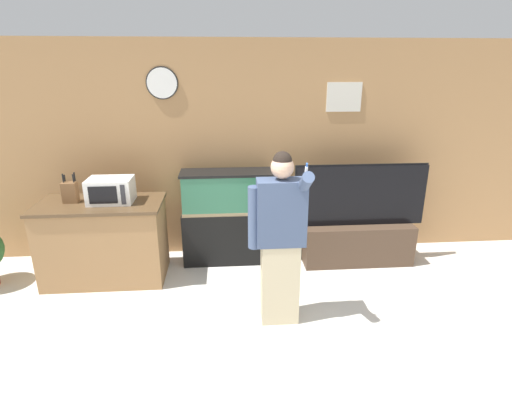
{
  "coord_description": "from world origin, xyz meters",
  "views": [
    {
      "loc": [
        -0.33,
        -1.97,
        2.31
      ],
      "look_at": [
        -0.05,
        1.72,
        1.05
      ],
      "focal_mm": 28.0,
      "sensor_mm": 36.0,
      "label": 1
    }
  ],
  "objects_px": {
    "aquarium_on_stand": "(227,217)",
    "person_standing": "(280,238)",
    "microwave": "(111,190)",
    "knife_block": "(70,192)",
    "counter_island": "(105,241)",
    "tv_on_stand": "(358,234)"
  },
  "relations": [
    {
      "from": "microwave",
      "to": "knife_block",
      "type": "bearing_deg",
      "value": 176.73
    },
    {
      "from": "counter_island",
      "to": "knife_block",
      "type": "xyz_separation_m",
      "value": [
        -0.3,
        0.03,
        0.57
      ]
    },
    {
      "from": "counter_island",
      "to": "aquarium_on_stand",
      "type": "height_order",
      "value": "aquarium_on_stand"
    },
    {
      "from": "knife_block",
      "to": "person_standing",
      "type": "xyz_separation_m",
      "value": [
        2.13,
        -0.98,
        -0.17
      ]
    },
    {
      "from": "counter_island",
      "to": "tv_on_stand",
      "type": "distance_m",
      "value": 2.94
    },
    {
      "from": "aquarium_on_stand",
      "to": "tv_on_stand",
      "type": "distance_m",
      "value": 1.59
    },
    {
      "from": "person_standing",
      "to": "microwave",
      "type": "bearing_deg",
      "value": 150.71
    },
    {
      "from": "knife_block",
      "to": "person_standing",
      "type": "height_order",
      "value": "person_standing"
    },
    {
      "from": "microwave",
      "to": "aquarium_on_stand",
      "type": "distance_m",
      "value": 1.36
    },
    {
      "from": "person_standing",
      "to": "knife_block",
      "type": "bearing_deg",
      "value": 155.37
    },
    {
      "from": "aquarium_on_stand",
      "to": "person_standing",
      "type": "bearing_deg",
      "value": -70.23
    },
    {
      "from": "counter_island",
      "to": "tv_on_stand",
      "type": "bearing_deg",
      "value": 3.26
    },
    {
      "from": "counter_island",
      "to": "knife_block",
      "type": "relative_size",
      "value": 4.17
    },
    {
      "from": "knife_block",
      "to": "aquarium_on_stand",
      "type": "relative_size",
      "value": 0.28
    },
    {
      "from": "microwave",
      "to": "tv_on_stand",
      "type": "distance_m",
      "value": 2.89
    },
    {
      "from": "microwave",
      "to": "person_standing",
      "type": "xyz_separation_m",
      "value": [
        1.7,
        -0.95,
        -0.19
      ]
    },
    {
      "from": "counter_island",
      "to": "microwave",
      "type": "height_order",
      "value": "microwave"
    },
    {
      "from": "aquarium_on_stand",
      "to": "person_standing",
      "type": "xyz_separation_m",
      "value": [
        0.46,
        -1.28,
        0.28
      ]
    },
    {
      "from": "counter_island",
      "to": "person_standing",
      "type": "distance_m",
      "value": 2.09
    },
    {
      "from": "microwave",
      "to": "aquarium_on_stand",
      "type": "xyz_separation_m",
      "value": [
        1.24,
        0.33,
        -0.47
      ]
    },
    {
      "from": "tv_on_stand",
      "to": "person_standing",
      "type": "height_order",
      "value": "person_standing"
    },
    {
      "from": "person_standing",
      "to": "tv_on_stand",
      "type": "bearing_deg",
      "value": 45.09
    }
  ]
}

